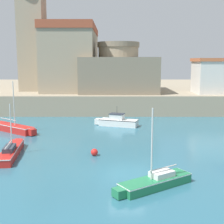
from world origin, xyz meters
TOP-DOWN VIEW (x-y plane):
  - ground_plane at (0.00, 0.00)m, footprint 200.00×200.00m
  - quay_seawall at (0.00, 42.48)m, footprint 120.00×40.00m
  - sailboat_red_0 at (-12.14, 13.07)m, footprint 6.11×4.91m
  - sailboat_red_1 at (-9.52, 4.09)m, footprint 1.87×6.86m
  - motorboat_white_2 at (-0.38, 16.29)m, footprint 5.46×2.98m
  - sailboat_green_4 at (1.66, -2.57)m, footprint 5.28×3.98m
  - mooring_buoy at (-2.52, 4.08)m, footprint 0.60×0.60m
  - church at (-9.05, 33.41)m, footprint 12.97×17.61m
  - fortress at (0.00, 29.98)m, footprint 12.04×12.04m
  - harbor_shed_near_wharf at (16.00, 26.91)m, footprint 8.86×5.83m

SIDE VIEW (x-z plane):
  - ground_plane at x=0.00m, z-range 0.00..0.00m
  - mooring_buoy at x=-2.52m, z-range 0.00..0.60m
  - sailboat_green_4 at x=1.66m, z-range -2.16..2.94m
  - sailboat_red_1 at x=-9.52m, z-range -1.76..2.59m
  - sailboat_red_0 at x=-12.14m, z-range -2.40..3.29m
  - motorboat_white_2 at x=-0.38m, z-range -0.66..1.77m
  - quay_seawall at x=0.00m, z-range 0.00..2.93m
  - harbor_shed_near_wharf at x=16.00m, z-range 2.95..8.31m
  - fortress at x=0.00m, z-range 2.09..9.99m
  - church at x=-9.05m, z-range 0.32..17.76m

